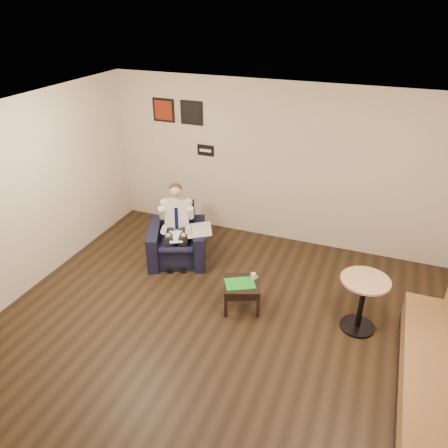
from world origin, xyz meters
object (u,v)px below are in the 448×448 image
(green_folder, at_px, (240,283))
(coffee_mug, at_px, (253,276))
(cafe_table, at_px, (361,304))
(banquette, at_px, (437,349))
(armchair, at_px, (177,236))
(smartphone, at_px, (245,277))
(seated_man, at_px, (176,230))
(side_table, at_px, (241,295))

(green_folder, height_order, coffee_mug, coffee_mug)
(coffee_mug, xyz_separation_m, cafe_table, (1.50, -0.02, -0.06))
(coffee_mug, relative_size, cafe_table, 0.11)
(green_folder, bearing_deg, banquette, -15.00)
(coffee_mug, height_order, banquette, banquette)
(armchair, xyz_separation_m, smartphone, (1.41, -0.66, -0.03))
(armchair, height_order, coffee_mug, armchair)
(banquette, bearing_deg, seated_man, 159.91)
(seated_man, height_order, green_folder, seated_man)
(armchair, bearing_deg, cafe_table, -35.70)
(seated_man, height_order, smartphone, seated_man)
(seated_man, xyz_separation_m, side_table, (1.37, -0.71, -0.41))
(side_table, relative_size, green_folder, 1.22)
(cafe_table, bearing_deg, armchair, 167.50)
(armchair, height_order, cafe_table, armchair)
(armchair, distance_m, side_table, 1.65)
(banquette, bearing_deg, smartphone, 161.12)
(armchair, height_order, side_table, armchair)
(seated_man, height_order, side_table, seated_man)
(banquette, bearing_deg, armchair, 158.73)
(armchair, distance_m, banquette, 4.14)
(armchair, height_order, seated_man, seated_man)
(smartphone, height_order, cafe_table, cafe_table)
(armchair, distance_m, smartphone, 1.56)
(coffee_mug, bearing_deg, smartphone, -176.29)
(seated_man, relative_size, side_table, 2.45)
(side_table, bearing_deg, green_folder, -125.50)
(armchair, relative_size, green_folder, 2.26)
(side_table, bearing_deg, smartphone, 93.46)
(seated_man, xyz_separation_m, coffee_mug, (1.48, -0.55, -0.16))
(banquette, bearing_deg, coffee_mug, 160.02)
(seated_man, bearing_deg, banquette, -43.29)
(side_table, height_order, cafe_table, cafe_table)
(cafe_table, bearing_deg, coffee_mug, 179.42)
(side_table, height_order, smartphone, smartphone)
(green_folder, bearing_deg, cafe_table, 6.02)
(coffee_mug, xyz_separation_m, banquette, (2.33, -0.85, 0.19))
(banquette, distance_m, cafe_table, 1.20)
(coffee_mug, distance_m, banquette, 2.48)
(coffee_mug, height_order, cafe_table, cafe_table)
(seated_man, bearing_deg, green_folder, -51.74)
(smartphone, distance_m, banquette, 2.60)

